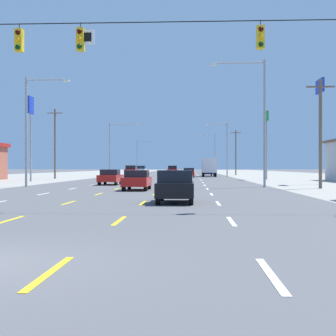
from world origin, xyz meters
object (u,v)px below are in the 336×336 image
at_px(hatchback_far_right_farthest, 208,172).
at_px(sedan_inner_right_distant_a, 188,172).
at_px(suv_far_left_distant_c, 141,170).
at_px(pole_sign_right_row_1, 320,105).
at_px(suv_far_left_farther, 131,171).
at_px(streetlight_right_row_1, 225,146).
at_px(streetlight_left_row_1, 113,145).
at_px(pole_sign_left_row_1, 31,119).
at_px(hatchback_inner_right_midfar, 189,173).
at_px(suv_center_turn_distant_b, 173,170).
at_px(hatchback_inner_right_nearest, 175,186).
at_px(streetlight_right_row_2, 213,151).
at_px(sedan_inner_left_mid, 110,177).
at_px(box_truck_far_right_far, 209,166).
at_px(streetlight_left_row_0, 30,123).
at_px(streetlight_right_row_0, 259,113).
at_px(streetlight_left_row_2, 139,154).
at_px(pole_sign_right_row_2, 266,128).
at_px(sedan_center_turn_near, 137,180).

bearing_deg(hatchback_far_right_farthest, sedan_inner_right_distant_a, 139.99).
xyz_separation_m(suv_far_left_distant_c, pole_sign_right_row_1, (23.46, -59.13, 6.70)).
relative_size(suv_far_left_farther, streetlight_right_row_1, 0.53).
height_order(pole_sign_right_row_1, streetlight_left_row_1, pole_sign_right_row_1).
relative_size(hatchback_far_right_farthest, suv_far_left_distant_c, 0.80).
height_order(suv_far_left_farther, pole_sign_left_row_1, pole_sign_left_row_1).
bearing_deg(streetlight_left_row_1, suv_far_left_distant_c, 83.62).
xyz_separation_m(hatchback_inner_right_midfar, suv_center_turn_distant_b, (-3.62, 23.39, 0.24)).
height_order(hatchback_inner_right_nearest, suv_center_turn_distant_b, suv_center_turn_distant_b).
relative_size(hatchback_inner_right_midfar, streetlight_right_row_2, 0.38).
bearing_deg(hatchback_inner_right_midfar, hatchback_far_right_farthest, 76.69).
bearing_deg(pole_sign_right_row_1, suv_far_left_distant_c, 111.64).
relative_size(sedan_inner_left_mid, suv_center_turn_distant_b, 0.92).
distance_m(box_truck_far_right_far, suv_center_turn_distant_b, 19.59).
bearing_deg(streetlight_left_row_0, streetlight_right_row_2, 77.19).
distance_m(hatchback_far_right_farthest, pole_sign_right_row_1, 48.93).
bearing_deg(pole_sign_left_row_1, box_truck_far_right_far, 52.65).
xyz_separation_m(sedan_inner_left_mid, streetlight_right_row_1, (13.44, 38.00, 4.62)).
bearing_deg(hatchback_inner_right_nearest, streetlight_left_row_1, 101.86).
distance_m(sedan_inner_left_mid, streetlight_right_row_0, 15.23).
xyz_separation_m(suv_center_turn_distant_b, streetlight_left_row_2, (-9.66, 23.12, 4.09)).
bearing_deg(box_truck_far_right_far, suv_center_turn_distant_b, 111.20).
xyz_separation_m(streetlight_left_row_1, streetlight_left_row_2, (-0.04, 42.86, -0.38)).
distance_m(suv_far_left_distant_c, pole_sign_right_row_1, 63.97).
bearing_deg(suv_center_turn_distant_b, box_truck_far_right_far, -68.80).
distance_m(pole_sign_right_row_2, streetlight_right_row_2, 60.90).
bearing_deg(suv_far_left_distant_c, streetlight_left_row_1, -96.38).
bearing_deg(pole_sign_right_row_2, hatchback_inner_right_nearest, -104.10).
relative_size(hatchback_far_right_farthest, pole_sign_right_row_2, 0.43).
bearing_deg(pole_sign_right_row_2, pole_sign_left_row_1, -161.88).
bearing_deg(hatchback_far_right_farthest, streetlight_right_row_1, -77.30).
height_order(pole_sign_right_row_2, streetlight_left_row_1, streetlight_left_row_1).
bearing_deg(hatchback_inner_right_nearest, streetlight_right_row_1, 83.93).
distance_m(box_truck_far_right_far, hatchback_far_right_farthest, 9.88).
bearing_deg(box_truck_far_right_far, hatchback_far_right_farthest, 89.54).
relative_size(suv_far_left_distant_c, pole_sign_right_row_2, 0.53).
bearing_deg(streetlight_left_row_1, box_truck_far_right_far, 5.11).
bearing_deg(streetlight_left_row_2, hatchback_far_right_farthest, -61.94).
bearing_deg(streetlight_right_row_2, sedan_inner_right_distant_a, -102.79).
bearing_deg(streetlight_right_row_1, streetlight_left_row_0, -114.49).
bearing_deg(streetlight_left_row_1, streetlight_right_row_1, 0.00).
bearing_deg(sedan_center_turn_near, sedan_inner_right_distant_a, 87.05).
relative_size(streetlight_left_row_0, streetlight_right_row_0, 0.88).
bearing_deg(pole_sign_right_row_1, pole_sign_left_row_1, 164.24).
xyz_separation_m(sedan_inner_left_mid, streetlight_right_row_2, (13.41, 80.86, 5.20)).
distance_m(suv_far_left_farther, pole_sign_right_row_2, 32.24).
distance_m(hatchback_far_right_farthest, suv_far_left_distant_c, 18.34).
bearing_deg(sedan_center_turn_near, sedan_inner_left_mid, 109.37).
height_order(pole_sign_left_row_1, pole_sign_right_row_1, pole_sign_right_row_1).
distance_m(hatchback_inner_right_nearest, box_truck_far_right_far, 62.72).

